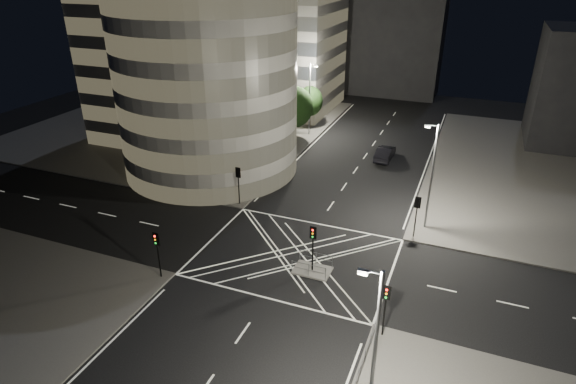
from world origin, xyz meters
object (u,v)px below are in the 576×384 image
at_px(traffic_signal_fr, 417,209).
at_px(traffic_signal_nr, 386,301).
at_px(central_island, 312,270).
at_px(street_lamp_left_near, 254,137).
at_px(street_lamp_left_far, 310,97).
at_px(traffic_signal_island, 313,240).
at_px(sedan, 385,153).
at_px(street_lamp_right_near, 374,349).
at_px(street_lamp_right_far, 431,174).
at_px(traffic_signal_fl, 238,179).
at_px(traffic_signal_nl, 157,247).

distance_m(traffic_signal_fr, traffic_signal_nr, 13.60).
xyz_separation_m(central_island, street_lamp_left_near, (-11.44, 13.50, 5.47)).
relative_size(street_lamp_left_near, street_lamp_left_far, 1.00).
relative_size(traffic_signal_fr, traffic_signal_island, 1.00).
relative_size(traffic_signal_nr, sedan, 0.77).
distance_m(traffic_signal_nr, street_lamp_left_near, 26.32).
bearing_deg(traffic_signal_fr, street_lamp_right_near, -88.25).
bearing_deg(street_lamp_left_near, street_lamp_left_far, 90.00).
distance_m(street_lamp_right_far, street_lamp_right_near, 23.00).
bearing_deg(traffic_signal_nr, street_lamp_left_far, 116.36).
distance_m(street_lamp_right_near, sedan, 39.58).
relative_size(traffic_signal_fl, traffic_signal_nl, 1.00).
xyz_separation_m(street_lamp_left_near, sedan, (11.96, 12.69, -4.69)).
xyz_separation_m(street_lamp_left_far, street_lamp_right_far, (18.87, -21.00, 0.00)).
bearing_deg(central_island, street_lamp_left_near, 130.27).
height_order(central_island, traffic_signal_nl, traffic_signal_nl).
xyz_separation_m(street_lamp_left_near, street_lamp_left_far, (0.00, 18.00, 0.00)).
bearing_deg(traffic_signal_island, sedan, 88.86).
bearing_deg(traffic_signal_nl, traffic_signal_fr, 37.69).
bearing_deg(traffic_signal_fl, traffic_signal_fr, 0.00).
bearing_deg(traffic_signal_nl, street_lamp_right_far, 40.91).
height_order(central_island, street_lamp_right_far, street_lamp_right_far).
xyz_separation_m(street_lamp_right_far, sedan, (-6.91, 15.69, -4.69)).
distance_m(traffic_signal_nl, street_lamp_left_far, 36.90).
bearing_deg(street_lamp_right_near, traffic_signal_island, 120.75).
distance_m(street_lamp_left_near, sedan, 18.05).
bearing_deg(street_lamp_left_near, traffic_signal_fl, -83.03).
bearing_deg(street_lamp_right_near, street_lamp_left_near, 125.97).
distance_m(traffic_signal_fr, street_lamp_right_near, 20.97).
bearing_deg(traffic_signal_fr, sedan, 109.34).
bearing_deg(traffic_signal_fl, traffic_signal_island, -37.54).
height_order(traffic_signal_nl, sedan, traffic_signal_nl).
height_order(traffic_signal_fl, street_lamp_right_far, street_lamp_right_far).
relative_size(traffic_signal_island, street_lamp_left_far, 0.40).
distance_m(traffic_signal_fr, street_lamp_right_far, 3.48).
xyz_separation_m(traffic_signal_nl, traffic_signal_fr, (17.60, 13.60, 0.00)).
bearing_deg(traffic_signal_island, traffic_signal_nr, -37.93).
distance_m(traffic_signal_fl, sedan, 21.27).
bearing_deg(street_lamp_left_far, street_lamp_left_near, -90.00).
xyz_separation_m(traffic_signal_fr, sedan, (-6.28, 17.89, -2.06)).
height_order(traffic_signal_nl, street_lamp_right_near, street_lamp_right_near).
xyz_separation_m(central_island, street_lamp_right_far, (7.44, 10.50, 5.47)).
height_order(traffic_signal_nr, street_lamp_right_near, street_lamp_right_near).
distance_m(traffic_signal_fl, traffic_signal_island, 13.62).
bearing_deg(traffic_signal_fr, central_island, -129.33).
relative_size(traffic_signal_fr, street_lamp_right_far, 0.40).
xyz_separation_m(traffic_signal_nl, street_lamp_left_near, (-0.64, 18.80, 2.63)).
distance_m(street_lamp_left_near, street_lamp_left_far, 18.00).
height_order(street_lamp_right_far, sedan, street_lamp_right_far).
bearing_deg(central_island, traffic_signal_nl, -153.86).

